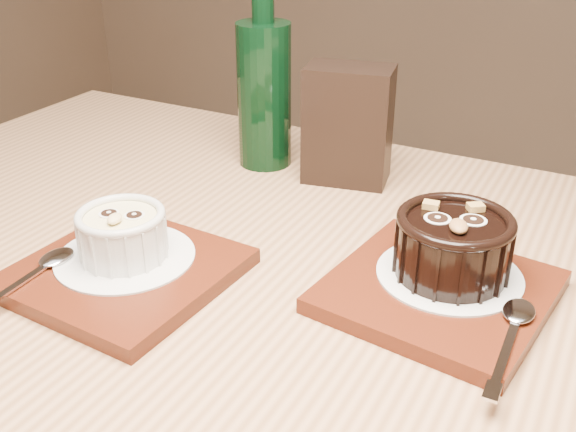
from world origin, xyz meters
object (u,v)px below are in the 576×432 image
Objects in this scene: table at (293,377)px; condiment_stand at (348,125)px; ramekin_dark at (453,243)px; ramekin_white at (122,232)px; green_bottle at (264,89)px; tray_right at (438,291)px; tray_left at (125,272)px.

table is 0.31m from condiment_stand.
ramekin_dark is (0.12, 0.07, 0.14)m from table.
ramekin_dark is at bearing -46.57° from condiment_stand.
green_bottle reaches higher than ramekin_white.
green_bottle is (-0.11, 0.00, 0.03)m from condiment_stand.
table is 8.69× the size of condiment_stand.
tray_right is at bearing -122.95° from ramekin_dark.
green_bottle is at bearing 122.91° from table.
tray_left is at bearing -107.49° from condiment_stand.
condiment_stand is at bearing 72.51° from tray_left.
ramekin_white is 0.31m from condiment_stand.
ramekin_dark is (0.27, 0.12, 0.04)m from tray_left.
table is 0.19m from tray_left.
table is 0.37m from green_bottle.
ramekin_dark reaches higher than ramekin_white.
tray_right is at bearing 20.22° from tray_left.
tray_right is at bearing -0.29° from ramekin_white.
condiment_stand reaches higher than table.
tray_left is 1.75× the size of ramekin_dark.
green_bottle is at bearing 126.29° from ramekin_dark.
tray_right is (0.11, 0.06, 0.10)m from table.
ramekin_white is at bearing 125.24° from tray_left.
ramekin_white is at bearing -168.96° from table.
tray_left is 1.29× the size of condiment_stand.
table is at bearing 15.50° from tray_left.
tray_left is at bearing -164.50° from table.
tray_left is 0.32m from condiment_stand.
green_bottle is (-0.01, 0.29, 0.06)m from ramekin_white.
ramekin_dark is (0.28, 0.11, 0.01)m from ramekin_white.
ramekin_dark reaches higher than table.
green_bottle reaches higher than ramekin_dark.
ramekin_white is at bearing -88.00° from green_bottle.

